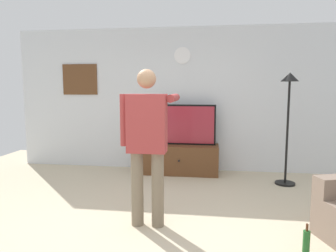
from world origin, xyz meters
TOP-DOWN VIEW (x-y plane):
  - ground_plane at (0.00, 0.00)m, footprint 8.40×8.40m
  - back_wall at (0.00, 2.95)m, footprint 6.40×0.10m
  - tv_stand at (0.05, 2.60)m, footprint 1.39×0.53m
  - television at (0.05, 2.65)m, footprint 1.27×0.07m
  - wall_clock at (0.05, 2.89)m, footprint 0.31×0.03m
  - framed_picture at (-1.97, 2.90)m, footprint 0.70×0.04m
  - floor_lamp at (1.82, 2.17)m, footprint 0.32×0.32m
  - person_standing_nearer_lamp at (-0.10, 0.36)m, footprint 0.61×0.78m
  - beverage_bottle at (1.51, -0.07)m, footprint 0.07×0.07m

SIDE VIEW (x-z plane):
  - ground_plane at x=0.00m, z-range 0.00..0.00m
  - beverage_bottle at x=1.51m, z-range -0.03..0.27m
  - tv_stand at x=0.05m, z-range 0.00..0.53m
  - television at x=0.05m, z-range 0.53..1.27m
  - person_standing_nearer_lamp at x=-0.10m, z-range 0.12..1.90m
  - floor_lamp at x=1.82m, z-range 0.39..2.20m
  - back_wall at x=0.00m, z-range 0.00..2.70m
  - framed_picture at x=-1.97m, z-range 1.44..2.03m
  - wall_clock at x=0.05m, z-range 2.02..2.33m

